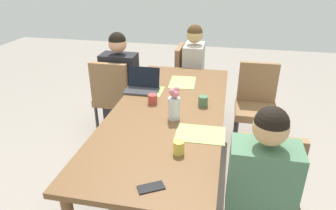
% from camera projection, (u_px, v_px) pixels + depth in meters
% --- Properties ---
extents(ground_plane, '(10.00, 10.00, 0.00)m').
position_uv_depth(ground_plane, '(168.00, 179.00, 2.92)').
color(ground_plane, gray).
extents(dining_table, '(2.28, 0.94, 0.74)m').
position_uv_depth(dining_table, '(168.00, 118.00, 2.63)').
color(dining_table, brown).
rests_on(dining_table, ground_plane).
extents(chair_head_right_left_near, '(0.44, 0.44, 0.90)m').
position_uv_depth(chair_head_right_left_near, '(188.00, 77.00, 4.02)').
color(chair_head_right_left_near, olive).
rests_on(chair_head_right_left_near, ground_plane).
extents(person_head_right_left_near, '(0.40, 0.36, 1.19)m').
position_uv_depth(person_head_right_left_near, '(193.00, 77.00, 3.94)').
color(person_head_right_left_near, '#2D2D33').
rests_on(person_head_right_left_near, ground_plane).
extents(chair_near_left_mid, '(0.44, 0.44, 0.90)m').
position_uv_depth(chair_near_left_mid, '(266.00, 200.00, 1.96)').
color(chair_near_left_mid, olive).
rests_on(chair_near_left_mid, ground_plane).
extents(person_near_left_mid, '(0.36, 0.40, 1.19)m').
position_uv_depth(person_near_left_mid, '(258.00, 204.00, 1.90)').
color(person_near_left_mid, '#2D2D33').
rests_on(person_near_left_mid, ground_plane).
extents(chair_far_left_far, '(0.44, 0.44, 0.90)m').
position_uv_depth(chair_far_left_far, '(114.00, 94.00, 3.52)').
color(chair_far_left_far, olive).
rests_on(chair_far_left_far, ground_plane).
extents(person_far_left_far, '(0.36, 0.40, 1.19)m').
position_uv_depth(person_far_left_far, '(121.00, 89.00, 3.56)').
color(person_far_left_far, '#2D2D33').
rests_on(person_far_left_far, ground_plane).
extents(chair_near_right_near, '(0.44, 0.44, 0.90)m').
position_uv_depth(chair_near_right_near, '(256.00, 101.00, 3.33)').
color(chair_near_right_near, olive).
rests_on(chair_near_right_near, ground_plane).
extents(flower_vase, '(0.10, 0.10, 0.28)m').
position_uv_depth(flower_vase, '(174.00, 103.00, 2.41)').
color(flower_vase, silver).
rests_on(flower_vase, dining_table).
extents(placemat_head_right_left_near, '(0.38, 0.28, 0.00)m').
position_uv_depth(placemat_head_right_left_near, '(183.00, 82.00, 3.19)').
color(placemat_head_right_left_near, '#9EBC66').
rests_on(placemat_head_right_left_near, dining_table).
extents(placemat_near_left_mid, '(0.27, 0.36, 0.00)m').
position_uv_depth(placemat_near_left_mid, '(200.00, 134.00, 2.24)').
color(placemat_near_left_mid, '#9EBC66').
rests_on(placemat_near_left_mid, dining_table).
extents(placemat_far_left_far, '(0.26, 0.36, 0.00)m').
position_uv_depth(placemat_far_left_far, '(145.00, 90.00, 2.99)').
color(placemat_far_left_far, '#9EBC66').
rests_on(placemat_far_left_far, dining_table).
extents(laptop_far_left_far, '(0.22, 0.32, 0.21)m').
position_uv_depth(laptop_far_left_far, '(142.00, 86.00, 2.97)').
color(laptop_far_left_far, '#38383D').
rests_on(laptop_far_left_far, dining_table).
extents(coffee_mug_near_left, '(0.07, 0.07, 0.09)m').
position_uv_depth(coffee_mug_near_left, '(179.00, 148.00, 2.00)').
color(coffee_mug_near_left, '#DBC64C').
rests_on(coffee_mug_near_left, dining_table).
extents(coffee_mug_near_right, '(0.09, 0.09, 0.09)m').
position_uv_depth(coffee_mug_near_right, '(203.00, 101.00, 2.66)').
color(coffee_mug_near_right, '#47704C').
rests_on(coffee_mug_near_right, dining_table).
extents(coffee_mug_centre_left, '(0.08, 0.08, 0.08)m').
position_uv_depth(coffee_mug_centre_left, '(153.00, 99.00, 2.71)').
color(coffee_mug_centre_left, '#AD3D38').
rests_on(coffee_mug_centre_left, dining_table).
extents(phone_black, '(0.14, 0.17, 0.01)m').
position_uv_depth(phone_black, '(151.00, 187.00, 1.72)').
color(phone_black, black).
rests_on(phone_black, dining_table).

